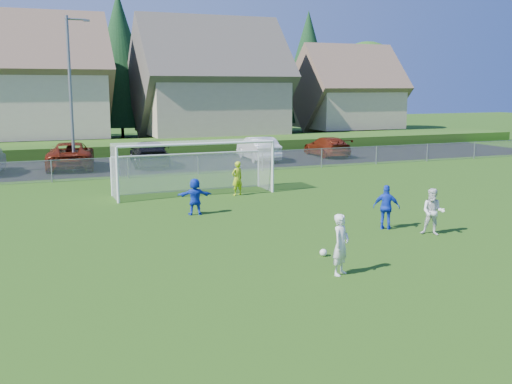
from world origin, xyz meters
TOP-DOWN VIEW (x-y plane):
  - ground at (0.00, 0.00)m, footprint 160.00×160.00m
  - asphalt_lot at (0.00, 27.50)m, footprint 60.00×60.00m
  - grass_embankment at (0.00, 35.00)m, footprint 70.00×6.00m
  - soccer_ball at (0.72, 4.38)m, footprint 0.22×0.22m
  - player_white_a at (0.31, 2.64)m, footprint 0.73×0.67m
  - player_white_b at (5.41, 5.31)m, footprint 0.99×0.97m
  - player_blue_a at (4.42, 6.61)m, footprint 0.97×0.88m
  - player_blue_b at (-1.21, 11.46)m, footprint 1.40×0.65m
  - goalkeeper at (1.79, 14.84)m, footprint 0.67×0.53m
  - car_c at (-4.56, 27.38)m, footprint 3.40×6.13m
  - car_d at (0.16, 26.67)m, footprint 2.83×5.66m
  - car_f at (7.67, 26.81)m, footprint 2.00×4.99m
  - car_g at (13.20, 27.20)m, footprint 2.19×4.90m
  - soccer_goal at (0.00, 16.05)m, footprint 7.42×1.90m
  - chainlink_fence at (0.00, 22.00)m, footprint 52.06×0.06m
  - streetlight at (-4.45, 26.00)m, footprint 1.38×0.18m
  - houses_row at (1.97, 42.46)m, footprint 53.90×11.45m
  - tree_row at (1.04, 48.74)m, footprint 65.98×12.36m

SIDE VIEW (x-z plane):
  - ground at x=0.00m, z-range 0.00..0.00m
  - asphalt_lot at x=0.00m, z-range 0.01..0.01m
  - soccer_ball at x=0.72m, z-range 0.00..0.22m
  - grass_embankment at x=0.00m, z-range 0.00..0.80m
  - chainlink_fence at x=0.00m, z-range 0.03..1.23m
  - car_g at x=13.20m, z-range 0.00..1.40m
  - player_blue_b at x=-1.21m, z-range 0.00..1.46m
  - car_d at x=0.16m, z-range 0.00..1.58m
  - player_blue_a at x=4.42m, z-range 0.00..1.58m
  - goalkeeper at x=1.79m, z-range 0.00..1.59m
  - player_white_b at x=5.41m, z-range 0.00..1.60m
  - car_f at x=7.67m, z-range 0.00..1.61m
  - car_c at x=-4.56m, z-range 0.00..1.62m
  - player_white_a at x=0.31m, z-range 0.00..1.67m
  - soccer_goal at x=0.00m, z-range 0.38..2.88m
  - streetlight at x=-4.45m, z-range 0.34..9.34m
  - tree_row at x=1.04m, z-range 0.01..13.81m
  - houses_row at x=1.97m, z-range 0.69..13.97m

